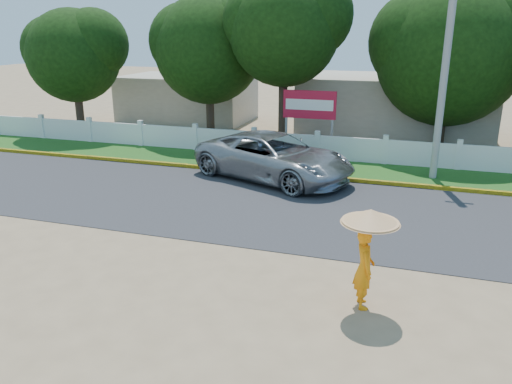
% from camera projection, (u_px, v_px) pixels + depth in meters
% --- Properties ---
extents(ground, '(120.00, 120.00, 0.00)m').
position_uv_depth(ground, '(232.00, 264.00, 12.64)').
color(ground, '#9E8460').
rests_on(ground, ground).
extents(road, '(60.00, 7.00, 0.02)m').
position_uv_depth(road, '(278.00, 206.00, 16.72)').
color(road, '#38383A').
rests_on(road, ground).
extents(grass_verge, '(60.00, 3.50, 0.03)m').
position_uv_depth(grass_verge, '(310.00, 167.00, 21.47)').
color(grass_verge, '#2D601E').
rests_on(grass_verge, ground).
extents(curb, '(40.00, 0.18, 0.16)m').
position_uv_depth(curb, '(302.00, 176.00, 19.91)').
color(curb, yellow).
rests_on(curb, ground).
extents(fence, '(40.00, 0.10, 1.10)m').
position_uv_depth(fence, '(317.00, 147.00, 22.62)').
color(fence, silver).
rests_on(fence, ground).
extents(building_near, '(10.00, 6.00, 3.20)m').
position_uv_depth(building_near, '(395.00, 106.00, 27.59)').
color(building_near, '#B7AD99').
rests_on(building_near, ground).
extents(building_far, '(8.00, 5.00, 2.80)m').
position_uv_depth(building_far, '(188.00, 98.00, 32.27)').
color(building_far, '#B7AD99').
rests_on(building_far, ground).
extents(utility_pole, '(0.28, 0.28, 7.56)m').
position_uv_depth(utility_pole, '(444.00, 82.00, 18.72)').
color(utility_pole, gray).
rests_on(utility_pole, ground).
extents(vehicle, '(7.10, 5.14, 1.80)m').
position_uv_depth(vehicle, '(274.00, 157.00, 19.53)').
color(vehicle, gray).
rests_on(vehicle, ground).
extents(monk_with_parasol, '(1.22, 1.22, 2.22)m').
position_uv_depth(monk_with_parasol, '(367.00, 244.00, 10.31)').
color(monk_with_parasol, orange).
rests_on(monk_with_parasol, ground).
extents(billboard, '(2.50, 0.13, 2.95)m').
position_uv_depth(billboard, '(309.00, 108.00, 23.29)').
color(billboard, gray).
rests_on(billboard, ground).
extents(tree_row, '(39.94, 7.59, 9.33)m').
position_uv_depth(tree_row, '(472.00, 45.00, 22.09)').
color(tree_row, '#473828').
rests_on(tree_row, ground).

